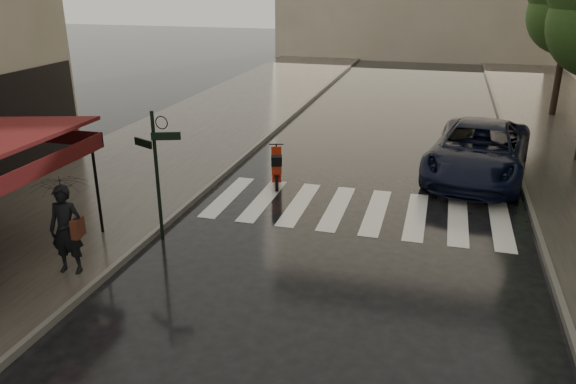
% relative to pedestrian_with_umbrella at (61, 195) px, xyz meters
% --- Properties ---
extents(ground, '(120.00, 120.00, 0.00)m').
position_rel_pedestrian_with_umbrella_xyz_m(ground, '(2.16, -0.88, -1.82)').
color(ground, black).
rests_on(ground, ground).
extents(sidewalk_near, '(6.00, 60.00, 0.12)m').
position_rel_pedestrian_with_umbrella_xyz_m(sidewalk_near, '(-2.34, 11.12, -1.76)').
color(sidewalk_near, '#38332D').
rests_on(sidewalk_near, ground).
extents(curb_near, '(0.12, 60.00, 0.16)m').
position_rel_pedestrian_with_umbrella_xyz_m(curb_near, '(0.71, 11.12, -1.75)').
color(curb_near, '#595651').
rests_on(curb_near, ground).
extents(curb_far, '(0.12, 60.00, 0.16)m').
position_rel_pedestrian_with_umbrella_xyz_m(curb_far, '(9.61, 11.12, -1.75)').
color(curb_far, '#595651').
rests_on(curb_far, ground).
extents(crosswalk, '(7.85, 3.20, 0.01)m').
position_rel_pedestrian_with_umbrella_xyz_m(crosswalk, '(5.13, 5.12, -1.82)').
color(crosswalk, silver).
rests_on(crosswalk, ground).
extents(signpost, '(1.17, 0.29, 3.10)m').
position_rel_pedestrian_with_umbrella_xyz_m(signpost, '(0.97, 2.12, 0.01)').
color(signpost, black).
rests_on(signpost, ground).
extents(pedestrian_with_umbrella, '(1.27, 1.29, 2.57)m').
position_rel_pedestrian_with_umbrella_xyz_m(pedestrian_with_umbrella, '(0.00, 0.00, 0.00)').
color(pedestrian_with_umbrella, black).
rests_on(pedestrian_with_umbrella, sidewalk_near).
extents(scooter, '(0.74, 1.62, 1.10)m').
position_rel_pedestrian_with_umbrella_xyz_m(scooter, '(2.51, 6.45, -1.32)').
color(scooter, black).
rests_on(scooter, ground).
extents(parked_car, '(3.63, 6.33, 1.66)m').
position_rel_pedestrian_with_umbrella_xyz_m(parked_car, '(8.31, 8.86, -0.99)').
color(parked_car, black).
rests_on(parked_car, ground).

